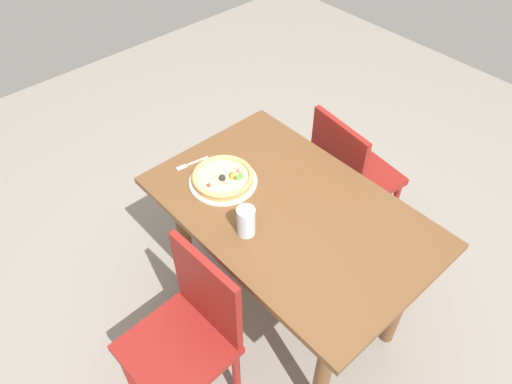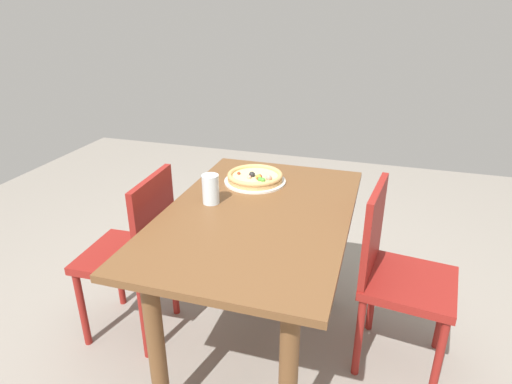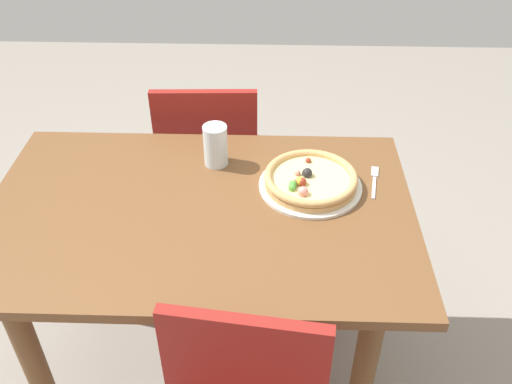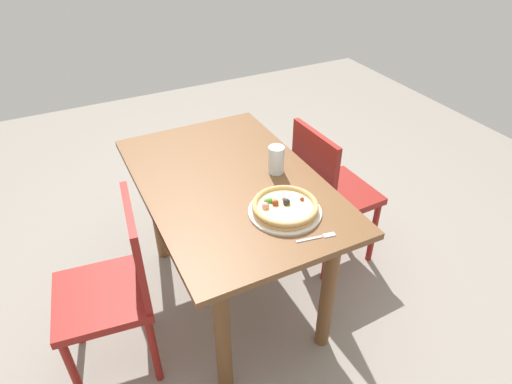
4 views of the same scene
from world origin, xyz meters
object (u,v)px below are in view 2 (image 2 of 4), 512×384
(pizza, at_px, (255,177))
(dining_table, at_px, (257,240))
(fork, at_px, (258,168))
(chair_near, at_px, (395,272))
(chair_far, at_px, (136,250))
(drinking_glass, at_px, (211,189))
(plate, at_px, (255,181))

(pizza, bearing_deg, dining_table, -161.43)
(dining_table, height_order, fork, fork)
(chair_near, xyz_separation_m, fork, (0.39, 0.77, 0.28))
(chair_far, bearing_deg, dining_table, -88.48)
(pizza, bearing_deg, chair_far, 125.89)
(chair_near, distance_m, drinking_glass, 0.92)
(chair_far, bearing_deg, drinking_glass, -81.86)
(chair_far, distance_m, fork, 0.78)
(pizza, bearing_deg, drinking_glass, 157.87)
(chair_near, distance_m, fork, 0.91)
(chair_far, height_order, pizza, chair_far)
(pizza, bearing_deg, fork, 12.18)
(chair_near, xyz_separation_m, chair_far, (-0.18, 1.23, 0.00))
(plate, bearing_deg, fork, 11.93)
(dining_table, relative_size, chair_near, 1.40)
(pizza, xyz_separation_m, drinking_glass, (-0.30, 0.12, 0.04))
(fork, bearing_deg, plate, 111.70)
(fork, height_order, drinking_glass, drinking_glass)
(chair_near, distance_m, chair_far, 1.24)
(chair_far, bearing_deg, plate, -56.21)
(plate, bearing_deg, dining_table, -161.31)
(pizza, distance_m, fork, 0.21)
(drinking_glass, bearing_deg, fork, -8.75)
(chair_far, distance_m, drinking_glass, 0.52)
(plate, relative_size, fork, 1.90)
(chair_far, bearing_deg, chair_near, -83.92)
(plate, distance_m, pizza, 0.03)
(chair_far, xyz_separation_m, pizza, (0.37, -0.51, 0.31))
(chair_near, height_order, pizza, chair_near)
(chair_far, xyz_separation_m, fork, (0.57, -0.46, 0.28))
(plate, relative_size, drinking_glass, 2.30)
(drinking_glass, bearing_deg, plate, -21.84)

